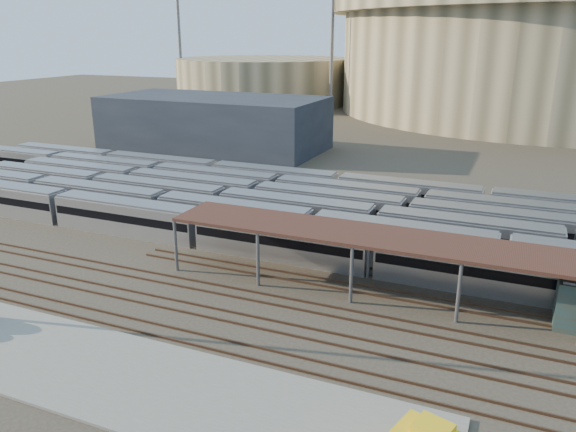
# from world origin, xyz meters

# --- Properties ---
(ground) EXTENTS (420.00, 420.00, 0.00)m
(ground) POSITION_xyz_m (0.00, 0.00, 0.00)
(ground) COLOR #383026
(ground) RESTS_ON ground
(apron) EXTENTS (50.00, 9.00, 0.20)m
(apron) POSITION_xyz_m (-5.00, -15.00, 0.10)
(apron) COLOR gray
(apron) RESTS_ON ground
(subway_trains) EXTENTS (129.89, 23.90, 3.60)m
(subway_trains) POSITION_xyz_m (3.10, 18.50, 1.80)
(subway_trains) COLOR silver
(subway_trains) RESTS_ON ground
(inspection_shed) EXTENTS (60.30, 6.00, 5.30)m
(inspection_shed) POSITION_xyz_m (22.00, 4.00, 4.98)
(inspection_shed) COLOR slate
(inspection_shed) RESTS_ON ground
(empty_tracks) EXTENTS (170.00, 9.62, 0.18)m
(empty_tracks) POSITION_xyz_m (0.00, -5.00, 0.09)
(empty_tracks) COLOR #4C3323
(empty_tracks) RESTS_ON ground
(stadium) EXTENTS (124.00, 124.00, 32.50)m
(stadium) POSITION_xyz_m (25.00, 140.00, 16.47)
(stadium) COLOR tan
(stadium) RESTS_ON ground
(secondary_arena) EXTENTS (56.00, 56.00, 14.00)m
(secondary_arena) POSITION_xyz_m (-60.00, 130.00, 7.00)
(secondary_arena) COLOR tan
(secondary_arena) RESTS_ON ground
(service_building) EXTENTS (42.00, 20.00, 10.00)m
(service_building) POSITION_xyz_m (-35.00, 55.00, 5.00)
(service_building) COLOR #1E232D
(service_building) RESTS_ON ground
(floodlight_0) EXTENTS (4.00, 1.00, 38.40)m
(floodlight_0) POSITION_xyz_m (-30.00, 110.00, 20.65)
(floodlight_0) COLOR slate
(floodlight_0) RESTS_ON ground
(floodlight_1) EXTENTS (4.00, 1.00, 38.40)m
(floodlight_1) POSITION_xyz_m (-85.00, 120.00, 20.65)
(floodlight_1) COLOR slate
(floodlight_1) RESTS_ON ground
(floodlight_3) EXTENTS (4.00, 1.00, 38.40)m
(floodlight_3) POSITION_xyz_m (-10.00, 160.00, 20.65)
(floodlight_3) COLOR slate
(floodlight_3) RESTS_ON ground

